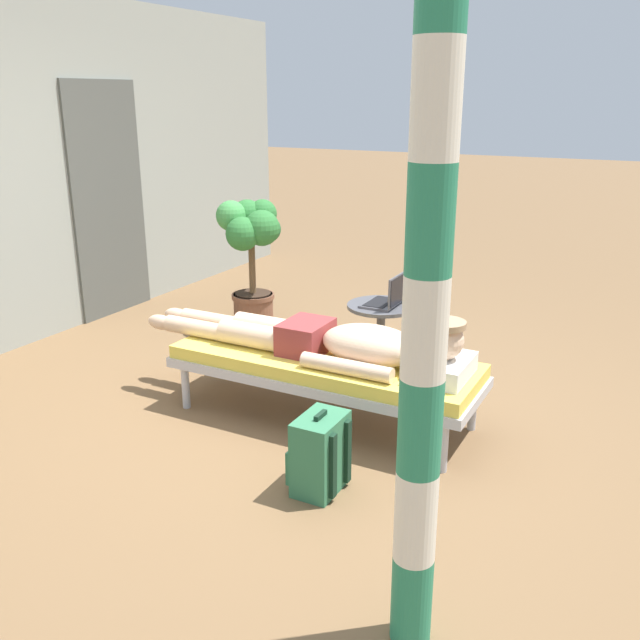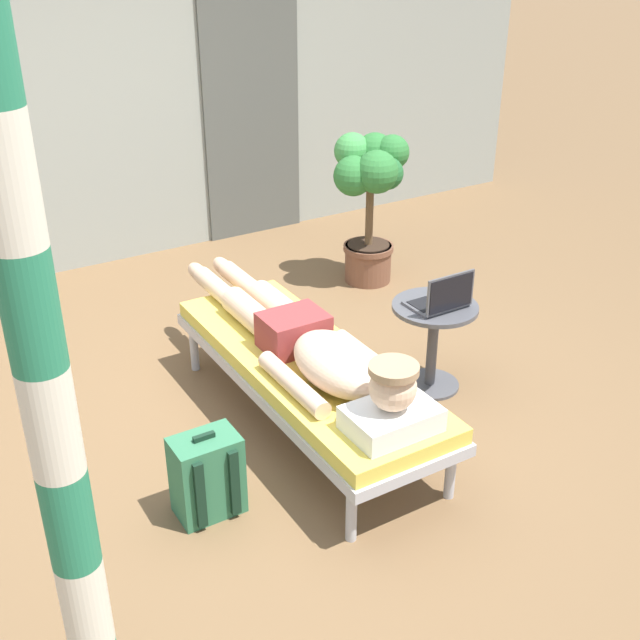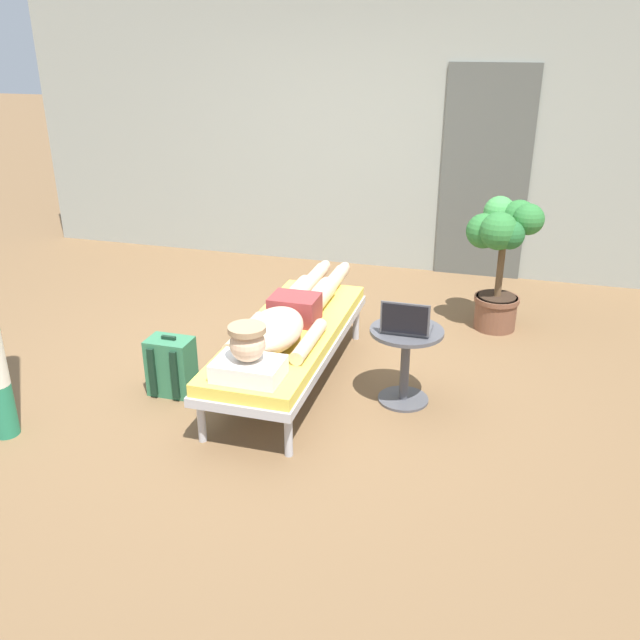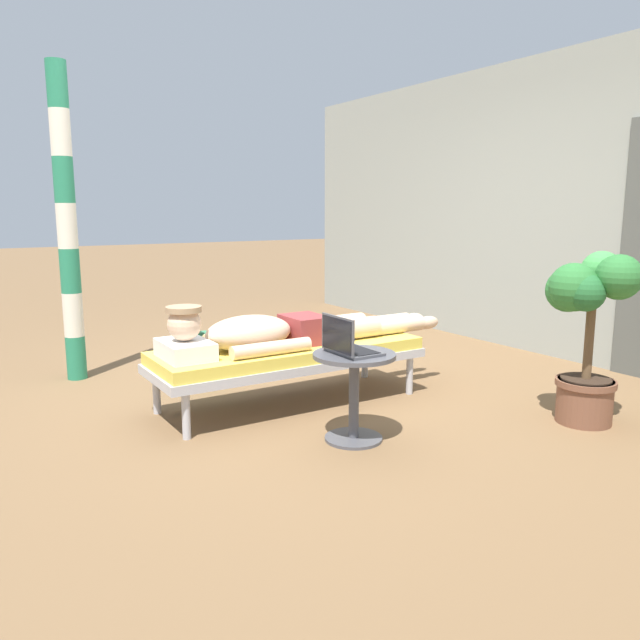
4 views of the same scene
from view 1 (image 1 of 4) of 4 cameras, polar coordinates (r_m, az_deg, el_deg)
The scene contains 9 objects.
ground_plane at distance 4.26m, azimuth -2.47°, elevation -8.63°, with size 40.00×40.00×0.00m, color brown.
house_door_panel at distance 6.48m, azimuth -17.04°, elevation 9.37°, with size 0.84×0.03×2.04m, color #545651.
lounge_chair at distance 4.20m, azimuth 0.35°, elevation -3.83°, with size 0.65×1.91×0.42m.
person_reclining at distance 4.11m, azimuth 1.26°, elevation -1.76°, with size 0.53×2.17×0.33m.
side_table at distance 4.88m, azimuth 5.03°, elevation -0.61°, with size 0.48×0.48×0.52m.
laptop at distance 4.80m, azimuth 5.67°, elevation 1.86°, with size 0.31×0.24×0.23m.
backpack at distance 3.54m, azimuth -0.03°, elevation -10.99°, with size 0.30×0.26×0.42m.
potted_plant at distance 5.88m, azimuth -5.63°, elevation 6.14°, with size 0.59×0.57×1.08m.
porch_post at distance 2.22m, azimuth 8.65°, elevation -0.66°, with size 0.15×0.15×2.42m.
Camera 1 is at (-3.28, -1.93, 1.92)m, focal length 38.82 mm.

